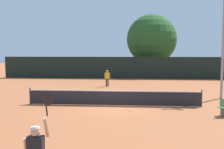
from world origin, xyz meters
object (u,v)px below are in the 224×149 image
(parked_car_near, at_px, (72,69))
(parked_car_mid, at_px, (142,69))
(light_pole, at_px, (223,37))
(tennis_ball, at_px, (129,111))
(large_tree, at_px, (152,39))
(player_serving, at_px, (36,149))
(player_receiving, at_px, (107,77))

(parked_car_near, xyz_separation_m, parked_car_mid, (10.45, 1.11, 0.00))
(light_pole, bearing_deg, tennis_ball, -143.92)
(parked_car_mid, bearing_deg, tennis_ball, -96.32)
(tennis_ball, bearing_deg, large_tree, 83.06)
(player_serving, height_order, parked_car_near, player_serving)
(parked_car_near, height_order, parked_car_mid, same)
(player_serving, distance_m, large_tree, 32.44)
(player_serving, distance_m, parked_car_near, 33.40)
(light_pole, relative_size, large_tree, 0.89)
(large_tree, relative_size, parked_car_mid, 2.03)
(large_tree, bearing_deg, tennis_ball, -96.94)
(light_pole, bearing_deg, large_tree, 101.77)
(player_serving, distance_m, parked_car_mid, 33.98)
(large_tree, xyz_separation_m, parked_car_mid, (-1.32, 1.98, -4.37))
(light_pole, bearing_deg, parked_car_mid, 104.20)
(player_receiving, xyz_separation_m, large_tree, (5.12, 12.48, 4.20))
(player_serving, relative_size, light_pole, 0.31)
(player_serving, xyz_separation_m, large_tree, (4.89, 31.81, 4.09))
(player_receiving, xyz_separation_m, parked_car_near, (-6.65, 13.35, -0.17))
(player_serving, xyz_separation_m, player_receiving, (-0.23, 19.32, -0.11))
(large_tree, bearing_deg, light_pole, -78.23)
(player_serving, relative_size, tennis_ball, 35.85)
(tennis_ball, height_order, large_tree, large_tree)
(player_serving, distance_m, light_pole, 16.39)
(tennis_ball, bearing_deg, light_pole, 36.08)
(player_receiving, relative_size, parked_car_mid, 0.36)
(large_tree, relative_size, parked_car_near, 1.98)
(player_serving, bearing_deg, large_tree, 81.27)
(large_tree, bearing_deg, parked_car_mid, 123.78)
(light_pole, height_order, parked_car_mid, light_pole)
(tennis_ball, bearing_deg, player_serving, -103.48)
(player_serving, relative_size, large_tree, 0.28)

